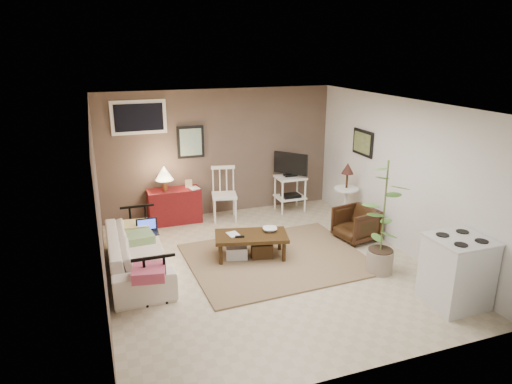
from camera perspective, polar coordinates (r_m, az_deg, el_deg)
name	(u,v)px	position (r m, az deg, el deg)	size (l,w,h in m)	color
floor	(265,266)	(6.91, 1.16, -9.23)	(5.00, 5.00, 0.00)	#C1B293
art_back	(191,142)	(8.56, -8.17, 6.21)	(0.50, 0.03, 0.60)	black
art_right	(363,143)	(8.28, 13.22, 6.02)	(0.03, 0.60, 0.45)	black
window	(139,117)	(8.35, -14.45, 9.03)	(0.96, 0.03, 0.60)	white
rug	(277,259)	(7.11, 2.61, -8.31)	(2.63, 2.11, 0.03)	#8B6851
coffee_table	(251,244)	(7.06, -0.66, -6.54)	(1.20, 0.81, 0.42)	#3D2710
sofa	(137,247)	(6.79, -14.66, -6.65)	(2.04, 0.60, 0.80)	silver
sofa_pillows	(142,247)	(6.54, -14.09, -6.69)	(0.39, 1.94, 0.14)	#F1D9C7
sofa_end_rails	(146,249)	(6.82, -13.63, -6.97)	(0.55, 2.04, 0.69)	black
laptop	(147,229)	(7.08, -13.43, -4.49)	(0.31, 0.23, 0.21)	black
red_console	(174,203)	(8.55, -10.27, -1.34)	(0.96, 0.42, 1.10)	maroon
spindle_chair	(224,195)	(8.57, -4.00, -0.43)	(0.53, 0.53, 1.00)	white
tv_stand	(290,181)	(8.97, 4.32, 1.44)	(0.55, 0.57, 1.18)	white
side_table	(347,187)	(8.36, 11.25, 0.63)	(0.44, 0.44, 1.17)	white
armchair	(356,223)	(7.86, 12.39, -3.75)	(0.60, 0.56, 0.62)	black
potted_plant	(384,214)	(6.63, 15.69, -2.62)	(0.42, 0.42, 1.70)	gray
stove	(457,271)	(6.30, 23.81, -9.07)	(0.70, 0.65, 0.91)	silver
bowl	(270,224)	(7.08, 1.75, -4.06)	(0.22, 0.05, 0.22)	#3D2710
book_table	(228,229)	(6.91, -3.50, -4.66)	(0.16, 0.02, 0.22)	#3D2710
book_console	(190,184)	(8.40, -8.27, 1.04)	(0.16, 0.02, 0.22)	#3D2710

